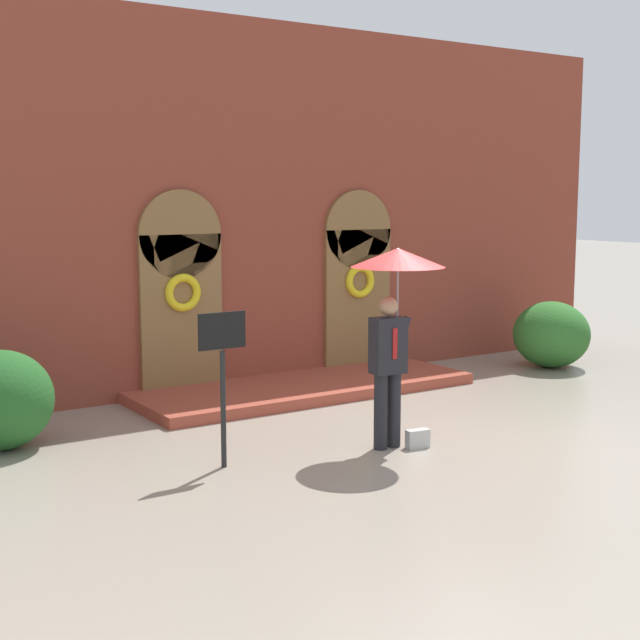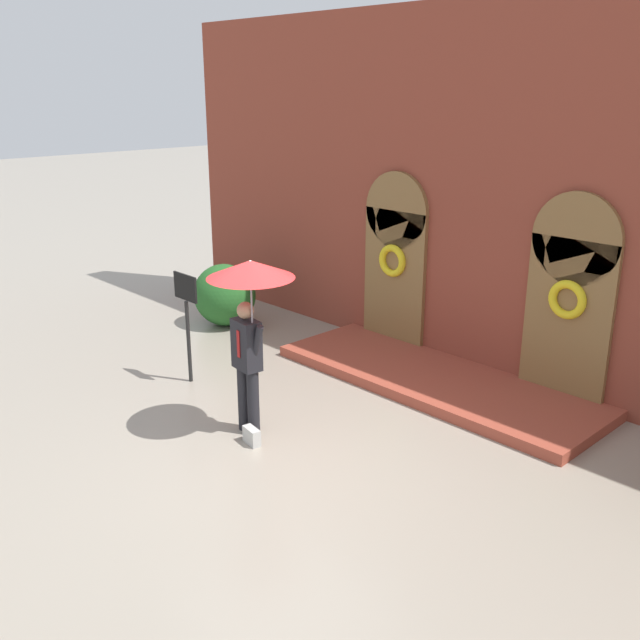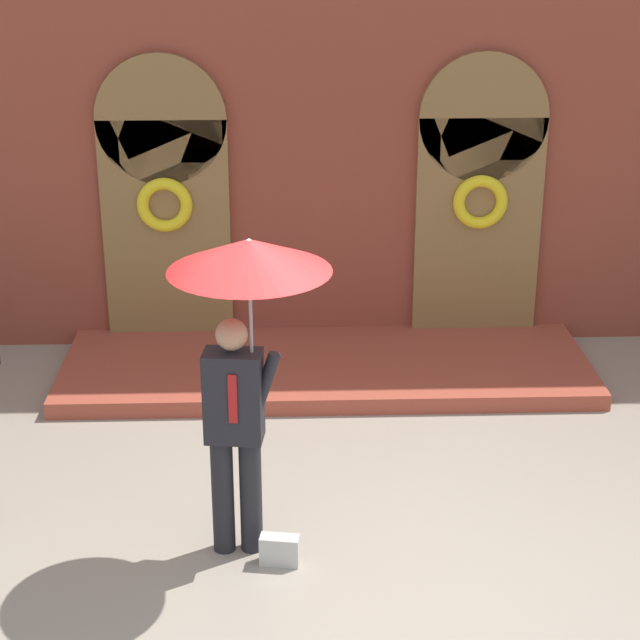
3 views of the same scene
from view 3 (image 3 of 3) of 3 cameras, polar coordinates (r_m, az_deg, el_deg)
ground_plane at (r=7.98m, az=1.23°, el=-12.08°), size 80.00×80.00×0.00m
building_facade at (r=10.94m, az=0.12°, el=12.37°), size 14.00×2.30×5.60m
person_with_umbrella at (r=7.12m, az=-4.00°, el=0.89°), size 1.10×1.10×2.36m
handbag at (r=7.77m, az=-2.16°, el=-12.16°), size 0.30×0.16×0.22m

